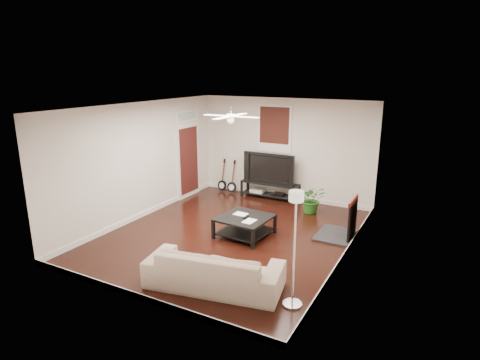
# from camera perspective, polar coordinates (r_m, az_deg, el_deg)

# --- Properties ---
(room) EXTENTS (5.01, 6.01, 2.81)m
(room) POSITION_cam_1_polar(r_m,az_deg,el_deg) (8.50, -1.27, 1.00)
(room) COLOR black
(room) RESTS_ON ground
(brick_accent) EXTENTS (0.02, 2.20, 2.80)m
(brick_accent) POSITION_cam_1_polar(r_m,az_deg,el_deg) (8.58, 16.78, 0.47)
(brick_accent) COLOR brown
(brick_accent) RESTS_ON floor
(fireplace) EXTENTS (0.80, 1.10, 0.92)m
(fireplace) POSITION_cam_1_polar(r_m,az_deg,el_deg) (8.91, 14.50, -5.15)
(fireplace) COLOR black
(fireplace) RESTS_ON floor
(window_back) EXTENTS (1.00, 0.06, 1.30)m
(window_back) POSITION_cam_1_polar(r_m,az_deg,el_deg) (11.14, 4.92, 7.25)
(window_back) COLOR black
(window_back) RESTS_ON wall_back
(door_left) EXTENTS (0.08, 1.00, 2.50)m
(door_left) POSITION_cam_1_polar(r_m,az_deg,el_deg) (11.39, -7.38, 3.79)
(door_left) COLOR white
(door_left) RESTS_ON wall_left
(tv_stand) EXTENTS (1.67, 0.44, 0.47)m
(tv_stand) POSITION_cam_1_polar(r_m,az_deg,el_deg) (11.35, 4.29, -1.47)
(tv_stand) COLOR black
(tv_stand) RESTS_ON floor
(tv) EXTENTS (1.49, 0.20, 0.86)m
(tv) POSITION_cam_1_polar(r_m,az_deg,el_deg) (11.19, 4.39, 1.80)
(tv) COLOR black
(tv) RESTS_ON tv_stand
(coffee_table) EXTENTS (1.11, 1.11, 0.44)m
(coffee_table) POSITION_cam_1_polar(r_m,az_deg,el_deg) (8.79, 0.67, -6.60)
(coffee_table) COLOR black
(coffee_table) RESTS_ON floor
(sofa) EXTENTS (2.40, 1.30, 0.66)m
(sofa) POSITION_cam_1_polar(r_m,az_deg,el_deg) (6.81, -3.70, -12.48)
(sofa) COLOR tan
(sofa) RESTS_ON floor
(floor_lamp) EXTENTS (0.36, 0.36, 1.85)m
(floor_lamp) POSITION_cam_1_polar(r_m,az_deg,el_deg) (6.09, 7.74, -9.85)
(floor_lamp) COLOR white
(floor_lamp) RESTS_ON floor
(potted_plant) EXTENTS (0.83, 0.79, 0.73)m
(potted_plant) POSITION_cam_1_polar(r_m,az_deg,el_deg) (10.27, 10.23, -2.73)
(potted_plant) COLOR #22611B
(potted_plant) RESTS_ON floor
(guitar_left) EXTENTS (0.33, 0.25, 0.97)m
(guitar_left) POSITION_cam_1_polar(r_m,az_deg,el_deg) (11.94, -2.58, 0.67)
(guitar_left) COLOR black
(guitar_left) RESTS_ON floor
(guitar_right) EXTENTS (0.31, 0.22, 0.97)m
(guitar_right) POSITION_cam_1_polar(r_m,az_deg,el_deg) (11.74, -1.18, 0.43)
(guitar_right) COLOR black
(guitar_right) RESTS_ON floor
(ceiling_fan) EXTENTS (1.24, 1.24, 0.32)m
(ceiling_fan) POSITION_cam_1_polar(r_m,az_deg,el_deg) (8.29, -1.32, 9.07)
(ceiling_fan) COLOR white
(ceiling_fan) RESTS_ON ceiling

